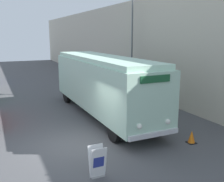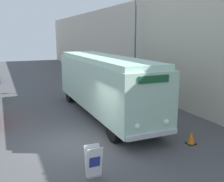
{
  "view_description": "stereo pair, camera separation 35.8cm",
  "coord_description": "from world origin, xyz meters",
  "views": [
    {
      "loc": [
        -2.99,
        -9.9,
        4.49
      ],
      "look_at": [
        2.06,
        0.91,
        1.96
      ],
      "focal_mm": 42.0,
      "sensor_mm": 36.0,
      "label": 1
    },
    {
      "loc": [
        -2.66,
        -10.05,
        4.49
      ],
      "look_at": [
        2.06,
        0.91,
        1.96
      ],
      "focal_mm": 42.0,
      "sensor_mm": 36.0,
      "label": 2
    }
  ],
  "objects": [
    {
      "name": "building_wall_right",
      "position": [
        7.63,
        10.0,
        3.6
      ],
      "size": [
        0.3,
        60.0,
        7.19
      ],
      "color": "beige",
      "rests_on": "ground_plane"
    },
    {
      "name": "traffic_cone",
      "position": [
        4.52,
        -1.84,
        0.27
      ],
      "size": [
        0.36,
        0.36,
        0.55
      ],
      "color": "black",
      "rests_on": "ground_plane"
    },
    {
      "name": "streetlamp",
      "position": [
        6.74,
        7.4,
        4.77
      ],
      "size": [
        0.36,
        0.36,
        7.52
      ],
      "color": "#595E60",
      "rests_on": "ground_plane"
    },
    {
      "name": "vintage_bus",
      "position": [
        2.66,
        3.49,
        1.92
      ],
      "size": [
        2.42,
        10.51,
        3.37
      ],
      "color": "black",
      "rests_on": "ground_plane"
    },
    {
      "name": "ground_plane",
      "position": [
        0.0,
        0.0,
        0.0
      ],
      "size": [
        80.0,
        80.0,
        0.0
      ],
      "primitive_type": "plane",
      "color": "#4C4C4F"
    },
    {
      "name": "sign_board",
      "position": [
        -0.12,
        -2.66,
        0.5
      ],
      "size": [
        0.53,
        0.39,
        1.04
      ],
      "color": "gray",
      "rests_on": "ground_plane"
    }
  ]
}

